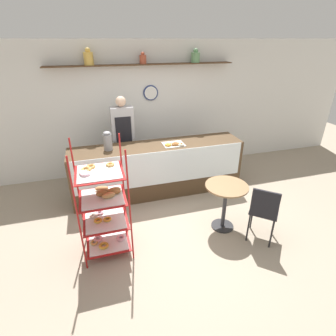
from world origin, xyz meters
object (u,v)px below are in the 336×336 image
(cafe_table, at_px, (226,197))
(donut_tray_counter, at_px, (175,144))
(pastry_rack, at_px, (104,206))
(coffee_carafe, at_px, (108,141))
(cafe_chair, at_px, (264,209))
(person_worker, at_px, (124,138))

(cafe_table, distance_m, donut_tray_counter, 1.36)
(pastry_rack, distance_m, coffee_carafe, 1.40)
(cafe_chair, bearing_deg, coffee_carafe, -0.26)
(cafe_chair, distance_m, donut_tray_counter, 1.89)
(pastry_rack, bearing_deg, coffee_carafe, 81.39)
(cafe_chair, bearing_deg, person_worker, -13.22)
(coffee_carafe, xyz_separation_m, donut_tray_counter, (1.16, -0.12, -0.14))
(person_worker, bearing_deg, cafe_table, -56.72)
(cafe_chair, xyz_separation_m, donut_tray_counter, (-0.79, 1.66, 0.44))
(pastry_rack, height_order, person_worker, person_worker)
(cafe_chair, height_order, donut_tray_counter, donut_tray_counter)
(cafe_table, distance_m, cafe_chair, 0.57)
(cafe_table, xyz_separation_m, coffee_carafe, (-1.58, 1.34, 0.58))
(coffee_carafe, distance_m, donut_tray_counter, 1.17)
(pastry_rack, relative_size, coffee_carafe, 4.83)
(person_worker, relative_size, donut_tray_counter, 4.70)
(pastry_rack, bearing_deg, cafe_table, -0.88)
(person_worker, xyz_separation_m, cafe_table, (1.25, -1.90, -0.40))
(cafe_chair, height_order, coffee_carafe, coffee_carafe)
(cafe_table, bearing_deg, cafe_chair, -50.67)
(pastry_rack, relative_size, cafe_chair, 1.77)
(person_worker, bearing_deg, donut_tray_counter, -39.71)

